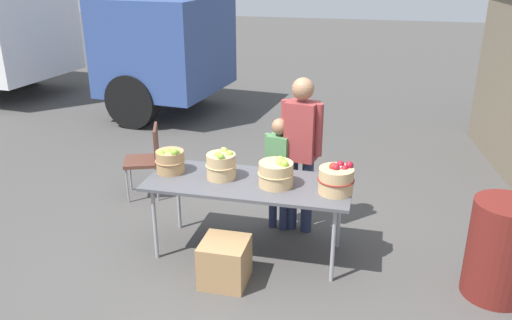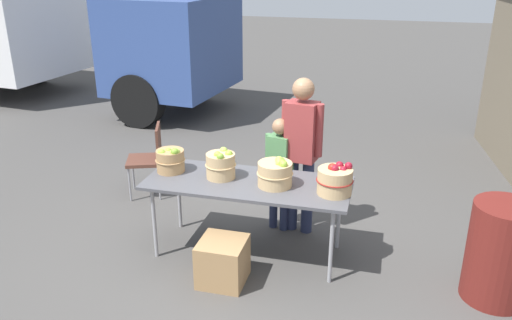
{
  "view_description": "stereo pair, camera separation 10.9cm",
  "coord_description": "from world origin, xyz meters",
  "views": [
    {
      "loc": [
        1.09,
        -4.27,
        2.71
      ],
      "look_at": [
        0.0,
        0.3,
        0.85
      ],
      "focal_mm": 36.56,
      "sensor_mm": 36.0,
      "label": 1
    },
    {
      "loc": [
        1.2,
        -4.24,
        2.71
      ],
      "look_at": [
        0.0,
        0.3,
        0.85
      ],
      "focal_mm": 36.56,
      "sensor_mm": 36.0,
      "label": 2
    }
  ],
  "objects": [
    {
      "name": "child_customer",
      "position": [
        0.18,
        0.54,
        0.71
      ],
      "size": [
        0.31,
        0.21,
        1.21
      ],
      "rotation": [
        0.0,
        0.0,
        2.9
      ],
      "color": "#262D4C",
      "rests_on": "ground"
    },
    {
      "name": "apple_basket_green_0",
      "position": [
        -0.79,
        0.05,
        0.87
      ],
      "size": [
        0.29,
        0.29,
        0.27
      ],
      "color": "#A87F51",
      "rests_on": "market_table"
    },
    {
      "name": "apple_basket_red_0",
      "position": [
        0.8,
        -0.05,
        0.87
      ],
      "size": [
        0.33,
        0.33,
        0.28
      ],
      "color": "tan",
      "rests_on": "market_table"
    },
    {
      "name": "apple_basket_green_2",
      "position": [
        0.27,
        -0.02,
        0.87
      ],
      "size": [
        0.33,
        0.33,
        0.28
      ],
      "color": "tan",
      "rests_on": "market_table"
    },
    {
      "name": "ground_plane",
      "position": [
        0.0,
        0.0,
        0.0
      ],
      "size": [
        40.0,
        40.0,
        0.0
      ],
      "primitive_type": "plane",
      "color": "#474442"
    },
    {
      "name": "market_table",
      "position": [
        0.0,
        0.0,
        0.71
      ],
      "size": [
        1.9,
        0.76,
        0.75
      ],
      "color": "#4C4C51",
      "rests_on": "ground"
    },
    {
      "name": "vendor_adult",
      "position": [
        0.4,
        0.56,
        0.96
      ],
      "size": [
        0.42,
        0.26,
        1.62
      ],
      "rotation": [
        0.0,
        0.0,
        2.97
      ],
      "color": "#262D4C",
      "rests_on": "ground"
    },
    {
      "name": "folding_chair",
      "position": [
        -1.47,
        0.98,
        0.51
      ],
      "size": [
        0.52,
        0.52,
        0.86
      ],
      "rotation": [
        0.0,
        0.0,
        5.07
      ],
      "color": "brown",
      "rests_on": "ground"
    },
    {
      "name": "trash_barrel",
      "position": [
        2.2,
        -0.16,
        0.43
      ],
      "size": [
        0.54,
        0.54,
        0.86
      ],
      "primitive_type": "cylinder",
      "color": "maroon",
      "rests_on": "ground"
    },
    {
      "name": "apple_basket_green_1",
      "position": [
        -0.27,
        0.03,
        0.88
      ],
      "size": [
        0.29,
        0.29,
        0.28
      ],
      "color": "tan",
      "rests_on": "market_table"
    },
    {
      "name": "produce_crate",
      "position": [
        -0.08,
        -0.53,
        0.2
      ],
      "size": [
        0.4,
        0.4,
        0.4
      ],
      "primitive_type": "cube",
      "color": "#A87F51",
      "rests_on": "ground"
    },
    {
      "name": "box_truck",
      "position": [
        -6.16,
        4.7,
        1.49
      ],
      "size": [
        7.89,
        2.97,
        2.75
      ],
      "rotation": [
        0.0,
        0.0,
        -0.11
      ],
      "color": "white",
      "rests_on": "ground"
    }
  ]
}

